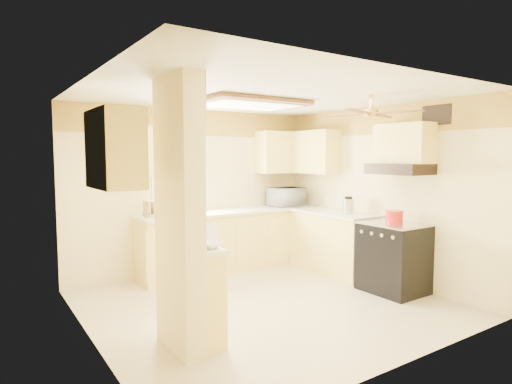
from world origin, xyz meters
TOP-DOWN VIEW (x-y plane):
  - floor at (0.00, 0.00)m, footprint 4.00×4.00m
  - ceiling at (0.00, 0.00)m, footprint 4.00×4.00m
  - wall_back at (0.00, 1.90)m, footprint 4.00×0.00m
  - wall_front at (0.00, -1.90)m, footprint 4.00×0.00m
  - wall_left at (-2.00, 0.00)m, footprint 0.00×3.80m
  - wall_right at (2.00, 0.00)m, footprint 0.00×3.80m
  - wallpaper_border at (0.00, 1.88)m, footprint 4.00×0.02m
  - partition_column at (-1.35, -0.55)m, footprint 0.20×0.70m
  - partition_ledge at (-1.13, -0.55)m, footprint 0.25×0.55m
  - ledge_top at (-1.13, -0.55)m, footprint 0.28×0.58m
  - lower_cabinets_back at (0.50, 1.60)m, footprint 3.00×0.60m
  - lower_cabinets_right at (1.70, 0.60)m, footprint 0.60×1.40m
  - countertop_back at (0.50, 1.59)m, footprint 3.04×0.64m
  - countertop_right at (1.69, 0.60)m, footprint 0.64×1.44m
  - dishwasher_panel at (-0.25, 1.29)m, footprint 0.58×0.02m
  - window at (-0.25, 1.89)m, footprint 0.92×0.02m
  - upper_cab_back_left at (-0.85, 1.72)m, footprint 0.60×0.35m
  - upper_cab_back_right at (1.55, 1.72)m, footprint 0.90×0.35m
  - upper_cab_right at (1.82, 1.25)m, footprint 0.35×1.00m
  - upper_cab_left_wall at (-1.82, -0.25)m, footprint 0.35×0.75m
  - upper_cab_over_stove at (1.82, -0.55)m, footprint 0.35×0.76m
  - stove at (1.67, -0.55)m, footprint 0.68×0.77m
  - range_hood at (1.74, -0.55)m, footprint 0.50×0.76m
  - poster_menu at (-1.24, -0.55)m, footprint 0.02×0.42m
  - poster_nashville at (-1.24, -0.55)m, footprint 0.02×0.42m
  - ceiling_light_panel at (0.10, 0.50)m, footprint 1.35×0.95m
  - ceiling_fan at (1.00, -0.70)m, footprint 1.15×1.15m
  - vent_grate at (1.98, -0.90)m, footprint 0.02×0.40m
  - microwave at (1.53, 1.57)m, footprint 0.57×0.39m
  - bowl at (-1.10, -0.66)m, footprint 0.29×0.29m
  - dutch_oven at (1.71, -0.52)m, footprint 0.24×0.24m
  - kettle at (1.70, 0.30)m, footprint 0.17×0.17m
  - dish_rack at (-0.73, 1.62)m, footprint 0.40×0.31m
  - utensil_crock at (0.03, 1.73)m, footprint 0.12×0.12m

SIDE VIEW (x-z plane):
  - floor at x=0.00m, z-range 0.00..0.00m
  - dishwasher_panel at x=-0.25m, z-range 0.03..0.83m
  - partition_ledge at x=-1.13m, z-range 0.00..0.90m
  - lower_cabinets_back at x=0.50m, z-range 0.00..0.90m
  - lower_cabinets_right at x=1.70m, z-range 0.00..0.90m
  - stove at x=1.67m, z-range 0.00..0.92m
  - ledge_top at x=-1.13m, z-range 0.90..0.94m
  - countertop_back at x=0.50m, z-range 0.90..0.94m
  - countertop_right at x=1.69m, z-range 0.90..0.94m
  - bowl at x=-1.10m, z-range 0.94..0.99m
  - dutch_oven at x=1.71m, z-range 0.92..1.08m
  - dish_rack at x=-0.73m, z-range 0.91..1.13m
  - utensil_crock at x=0.03m, z-range 0.90..1.14m
  - kettle at x=1.70m, z-range 0.93..1.19m
  - microwave at x=1.53m, z-range 0.94..1.25m
  - poster_nashville at x=-1.24m, z-range 0.92..1.48m
  - wall_back at x=0.00m, z-range -0.75..3.25m
  - wall_front at x=0.00m, z-range -0.75..3.25m
  - wall_left at x=-2.00m, z-range -0.65..3.15m
  - wall_right at x=2.00m, z-range -0.65..3.15m
  - partition_column at x=-1.35m, z-range 0.00..2.50m
  - window at x=-0.25m, z-range 1.04..2.06m
  - range_hood at x=1.74m, z-range 1.55..1.69m
  - upper_cab_back_left at x=-0.85m, z-range 1.50..2.20m
  - upper_cab_back_right at x=1.55m, z-range 1.50..2.20m
  - upper_cab_right at x=1.82m, z-range 1.50..2.20m
  - upper_cab_left_wall at x=-1.82m, z-range 1.50..2.20m
  - poster_menu at x=-1.24m, z-range 1.57..2.14m
  - upper_cab_over_stove at x=1.82m, z-range 1.69..2.21m
  - ceiling_fan at x=1.00m, z-range 2.16..2.42m
  - wallpaper_border at x=0.00m, z-range 2.10..2.50m
  - vent_grate at x=1.98m, z-range 2.17..2.42m
  - ceiling_light_panel at x=0.10m, z-range 2.42..2.49m
  - ceiling at x=0.00m, z-range 2.50..2.50m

